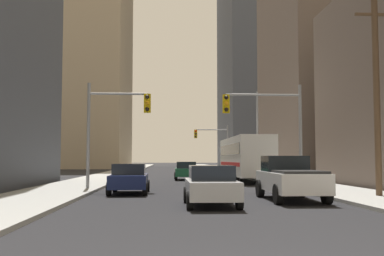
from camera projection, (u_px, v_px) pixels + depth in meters
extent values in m
cube|color=#9E9E99|center=(119.00, 173.00, 55.23)|extent=(3.97, 160.00, 0.15)
cube|color=#9E9E99|center=(241.00, 173.00, 56.03)|extent=(3.97, 160.00, 0.15)
cube|color=silver|center=(245.00, 156.00, 36.03)|extent=(2.54, 11.51, 2.90)
cube|color=black|center=(229.00, 150.00, 35.99)|extent=(0.05, 10.58, 0.80)
cube|color=red|center=(229.00, 164.00, 35.92)|extent=(0.05, 10.58, 0.28)
cylinder|color=black|center=(224.00, 173.00, 39.88)|extent=(0.32, 1.00, 1.00)
cylinder|color=black|center=(251.00, 173.00, 40.01)|extent=(0.32, 1.00, 1.00)
cylinder|color=black|center=(236.00, 177.00, 32.66)|extent=(0.32, 1.00, 1.00)
cylinder|color=black|center=(269.00, 177.00, 32.79)|extent=(0.32, 1.00, 1.00)
cube|color=white|center=(290.00, 182.00, 19.62)|extent=(2.11, 5.44, 0.80)
cube|color=black|center=(284.00, 164.00, 20.64)|extent=(1.83, 1.83, 0.70)
cube|color=black|center=(299.00, 172.00, 18.31)|extent=(1.81, 2.41, 0.10)
cylinder|color=black|center=(260.00, 188.00, 21.26)|extent=(0.28, 0.80, 0.80)
cylinder|color=black|center=(301.00, 188.00, 21.37)|extent=(0.28, 0.80, 0.80)
cylinder|color=black|center=(278.00, 194.00, 17.82)|extent=(0.28, 0.80, 0.80)
cylinder|color=black|center=(327.00, 194.00, 17.93)|extent=(0.28, 0.80, 0.80)
cube|color=#B7BABF|center=(211.00, 189.00, 17.30)|extent=(1.81, 4.20, 0.65)
cube|color=black|center=(211.00, 173.00, 17.20)|extent=(1.59, 1.90, 0.55)
cylinder|color=black|center=(186.00, 195.00, 18.58)|extent=(0.22, 0.64, 0.64)
cylinder|color=black|center=(229.00, 195.00, 18.67)|extent=(0.22, 0.64, 0.64)
cylinder|color=black|center=(190.00, 201.00, 15.90)|extent=(0.22, 0.64, 0.64)
cylinder|color=black|center=(239.00, 201.00, 15.99)|extent=(0.22, 0.64, 0.64)
cube|color=#141E4C|center=(129.00, 181.00, 23.40)|extent=(1.86, 4.23, 0.65)
cube|color=black|center=(129.00, 169.00, 23.29)|extent=(1.61, 1.92, 0.55)
cylinder|color=black|center=(115.00, 186.00, 24.67)|extent=(0.22, 0.64, 0.64)
cylinder|color=black|center=(147.00, 186.00, 24.76)|extent=(0.22, 0.64, 0.64)
cylinder|color=black|center=(109.00, 189.00, 21.99)|extent=(0.22, 0.64, 0.64)
cylinder|color=black|center=(145.00, 189.00, 22.08)|extent=(0.22, 0.64, 0.64)
cube|color=#195938|center=(186.00, 172.00, 38.72)|extent=(1.89, 4.24, 0.65)
cube|color=black|center=(186.00, 165.00, 38.61)|extent=(1.62, 1.93, 0.55)
cylinder|color=black|center=(175.00, 175.00, 39.99)|extent=(0.22, 0.64, 0.64)
cylinder|color=black|center=(195.00, 175.00, 40.09)|extent=(0.22, 0.64, 0.64)
cylinder|color=black|center=(176.00, 177.00, 37.31)|extent=(0.22, 0.64, 0.64)
cylinder|color=black|center=(197.00, 177.00, 37.41)|extent=(0.22, 0.64, 0.64)
cylinder|color=gray|center=(88.00, 137.00, 25.52)|extent=(0.18, 0.18, 6.00)
cylinder|color=gray|center=(118.00, 94.00, 25.77)|extent=(3.25, 0.12, 0.12)
cube|color=gold|center=(147.00, 103.00, 25.82)|extent=(0.38, 0.30, 1.05)
sphere|color=black|center=(147.00, 97.00, 25.68)|extent=(0.24, 0.24, 0.24)
sphere|color=#F9A514|center=(147.00, 103.00, 25.65)|extent=(0.24, 0.24, 0.24)
sphere|color=black|center=(147.00, 109.00, 25.63)|extent=(0.24, 0.24, 0.24)
cylinder|color=gray|center=(301.00, 137.00, 26.17)|extent=(0.18, 0.18, 6.00)
cylinder|color=gray|center=(263.00, 95.00, 26.22)|extent=(4.26, 0.12, 0.12)
cube|color=gold|center=(226.00, 104.00, 26.06)|extent=(0.38, 0.30, 1.05)
sphere|color=black|center=(226.00, 97.00, 25.92)|extent=(0.24, 0.24, 0.24)
sphere|color=#F9A514|center=(226.00, 103.00, 25.90)|extent=(0.24, 0.24, 0.24)
sphere|color=black|center=(226.00, 109.00, 25.87)|extent=(0.24, 0.24, 0.24)
cylinder|color=gray|center=(228.00, 149.00, 57.62)|extent=(0.18, 0.18, 6.00)
cylinder|color=gray|center=(212.00, 130.00, 57.67)|extent=(4.00, 0.12, 0.12)
cube|color=gold|center=(196.00, 134.00, 57.53)|extent=(0.38, 0.30, 1.05)
sphere|color=red|center=(196.00, 131.00, 57.38)|extent=(0.24, 0.24, 0.24)
sphere|color=black|center=(196.00, 134.00, 57.36)|extent=(0.24, 0.24, 0.24)
sphere|color=black|center=(196.00, 137.00, 57.34)|extent=(0.24, 0.24, 0.24)
cylinder|color=brown|center=(376.00, 90.00, 20.63)|extent=(0.28, 0.28, 9.70)
cube|color=brown|center=(374.00, 15.00, 20.86)|extent=(1.80, 0.12, 0.12)
cylinder|color=gray|center=(257.00, 135.00, 39.13)|extent=(0.16, 0.16, 7.50)
cylinder|color=gray|center=(245.00, 94.00, 39.31)|extent=(2.13, 0.10, 0.10)
ellipsoid|color=#4C4C51|center=(232.00, 95.00, 39.24)|extent=(0.56, 0.32, 0.20)
cube|color=tan|center=(75.00, 19.00, 93.36)|extent=(21.21, 28.81, 60.15)
cube|color=#66564C|center=(346.00, 41.00, 51.89)|extent=(16.52, 18.95, 30.12)
cube|color=#4C515B|center=(256.00, 36.00, 101.18)|extent=(14.21, 26.68, 57.37)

